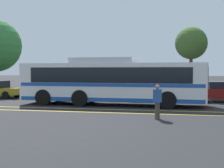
{
  "coord_description": "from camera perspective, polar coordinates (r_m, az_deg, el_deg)",
  "views": [
    {
      "loc": [
        4.48,
        -19.57,
        2.17
      ],
      "look_at": [
        0.64,
        -0.45,
        1.32
      ],
      "focal_mm": 50.0,
      "sensor_mm": 36.0,
      "label": 1
    }
  ],
  "objects": [
    {
      "name": "pedestrian_0",
      "position": [
        14.03,
        8.3,
        -2.87
      ],
      "size": [
        0.37,
        0.47,
        1.54
      ],
      "rotation": [
        0.0,
        0.0,
        4.29
      ],
      "color": "brown",
      "rests_on": "ground_plane"
    },
    {
      "name": "parked_car_1",
      "position": [
        24.09,
        -7.99,
        -0.87
      ],
      "size": [
        4.03,
        2.23,
        1.54
      ],
      "rotation": [
        0.0,
        0.0,
        1.63
      ],
      "color": "olive",
      "rests_on": "ground_plane"
    },
    {
      "name": "lane_strip_0",
      "position": [
        17.49,
        -1.42,
        -4.64
      ],
      "size": [
        31.34,
        0.2,
        0.01
      ],
      "primitive_type": "cube",
      "rotation": [
        0.0,
        0.0,
        1.57
      ],
      "color": "gold",
      "rests_on": "ground_plane"
    },
    {
      "name": "parked_car_2",
      "position": [
        22.88,
        5.35,
        -1.07
      ],
      "size": [
        5.02,
        2.28,
        1.5
      ],
      "rotation": [
        0.0,
        0.0,
        -1.5
      ],
      "color": "silver",
      "rests_on": "ground_plane"
    },
    {
      "name": "curb_strip",
      "position": [
        24.51,
        2.3,
        -2.42
      ],
      "size": [
        39.34,
        0.36,
        0.15
      ],
      "primitive_type": "cube",
      "color": "#99999E",
      "rests_on": "ground_plane"
    },
    {
      "name": "lane_strip_1",
      "position": [
        16.22,
        -2.46,
        -5.2
      ],
      "size": [
        31.34,
        0.2,
        0.01
      ],
      "primitive_type": "cube",
      "rotation": [
        0.0,
        0.0,
        1.57
      ],
      "color": "gold",
      "rests_on": "ground_plane"
    },
    {
      "name": "tree_0",
      "position": [
        28.31,
        14.28,
        7.19
      ],
      "size": [
        2.82,
        2.82,
        5.98
      ],
      "color": "#513823",
      "rests_on": "ground_plane"
    },
    {
      "name": "transit_bus",
      "position": [
        19.52,
        -0.05,
        0.54
      ],
      "size": [
        11.73,
        3.02,
        2.96
      ],
      "rotation": [
        0.0,
        0.0,
        -1.6
      ],
      "color": "white",
      "rests_on": "ground_plane"
    },
    {
      "name": "ground_plane",
      "position": [
        20.2,
        -1.54,
        -3.69
      ],
      "size": [
        220.0,
        220.0,
        0.0
      ],
      "primitive_type": "plane",
      "color": "#262628"
    },
    {
      "name": "parked_car_3",
      "position": [
        22.78,
        19.29,
        -1.31
      ],
      "size": [
        4.66,
        1.98,
        1.41
      ],
      "rotation": [
        0.0,
        0.0,
        1.6
      ],
      "color": "maroon",
      "rests_on": "ground_plane"
    }
  ]
}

